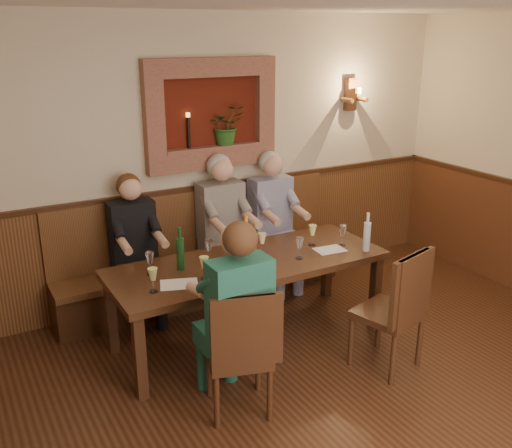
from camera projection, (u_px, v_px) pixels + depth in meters
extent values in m
cube|color=beige|center=(192.00, 161.00, 5.61)|extent=(6.00, 0.04, 2.80)
cube|color=#4E2616|center=(196.00, 242.00, 5.87)|extent=(6.00, 0.04, 1.10)
cube|color=#381E0F|center=(194.00, 188.00, 5.68)|extent=(6.02, 0.06, 0.05)
cube|color=#50150B|center=(210.00, 114.00, 5.55)|extent=(1.00, 0.02, 0.70)
cube|color=#905F49|center=(211.00, 67.00, 5.37)|extent=(1.36, 0.12, 0.18)
cube|color=#905F49|center=(213.00, 159.00, 5.65)|extent=(1.36, 0.12, 0.18)
cube|color=#905F49|center=(154.00, 119.00, 5.23)|extent=(0.18, 0.12, 0.70)
cube|color=#905F49|center=(264.00, 110.00, 5.79)|extent=(0.18, 0.12, 0.70)
cube|color=#905F49|center=(213.00, 148.00, 5.62)|extent=(1.00, 0.14, 0.04)
imported|color=#25541C|center=(226.00, 125.00, 5.62)|extent=(0.35, 0.30, 0.39)
cylinder|color=black|center=(189.00, 133.00, 5.44)|extent=(0.03, 0.03, 0.30)
cylinder|color=#FFBF59|center=(188.00, 115.00, 5.39)|extent=(0.04, 0.04, 0.04)
cube|color=#4E2616|center=(351.00, 94.00, 6.28)|extent=(0.12, 0.08, 0.35)
cylinder|color=#4E2616|center=(347.00, 100.00, 6.19)|extent=(0.05, 0.18, 0.05)
cylinder|color=#4E2616|center=(361.00, 99.00, 6.29)|extent=(0.05, 0.18, 0.05)
cylinder|color=#FFBF59|center=(358.00, 91.00, 6.16)|extent=(0.06, 0.06, 0.06)
cube|color=#341B0F|center=(249.00, 264.00, 4.88)|extent=(2.40, 0.90, 0.06)
cube|color=#341B0F|center=(140.00, 357.00, 4.17)|extent=(0.08, 0.08, 0.69)
cube|color=#341B0F|center=(375.00, 292.00, 5.22)|extent=(0.08, 0.08, 0.69)
cube|color=#341B0F|center=(111.00, 316.00, 4.78)|extent=(0.08, 0.08, 0.69)
cube|color=#341B0F|center=(327.00, 265.00, 5.83)|extent=(0.08, 0.08, 0.69)
cube|color=#381E0F|center=(206.00, 281.00, 5.80)|extent=(3.00, 0.40, 0.40)
cube|color=#4E2616|center=(205.00, 261.00, 5.73)|extent=(3.00, 0.45, 0.06)
cube|color=#4E2616|center=(196.00, 222.00, 5.77)|extent=(3.00, 0.06, 0.66)
cube|color=#341B0F|center=(238.00, 383.00, 4.11)|extent=(0.52, 0.52, 0.41)
cube|color=#341B0F|center=(238.00, 355.00, 4.03)|extent=(0.55, 0.55, 0.05)
cube|color=#341B0F|center=(243.00, 333.00, 3.76)|extent=(0.43, 0.17, 0.52)
cube|color=#341B0F|center=(385.00, 341.00, 4.64)|extent=(0.54, 0.54, 0.44)
cube|color=#341B0F|center=(388.00, 314.00, 4.56)|extent=(0.56, 0.56, 0.05)
cube|color=#341B0F|center=(414.00, 288.00, 4.32)|extent=(0.46, 0.16, 0.55)
cube|color=black|center=(142.00, 300.00, 5.33)|extent=(0.41, 0.43, 0.45)
cube|color=black|center=(132.00, 229.00, 5.26)|extent=(0.41, 0.22, 0.54)
sphere|color=#D8A384|center=(130.00, 189.00, 5.10)|extent=(0.21, 0.21, 0.21)
sphere|color=#4C2D19|center=(128.00, 186.00, 5.14)|extent=(0.23, 0.23, 0.23)
cube|color=#605A58|center=(230.00, 280.00, 5.75)|extent=(0.45, 0.47, 0.45)
cube|color=#605A58|center=(220.00, 211.00, 5.68)|extent=(0.45, 0.23, 0.59)
sphere|color=#D8A384|center=(222.00, 170.00, 5.50)|extent=(0.22, 0.22, 0.22)
sphere|color=#B2B2B2|center=(219.00, 166.00, 5.54)|extent=(0.24, 0.24, 0.24)
cube|color=navy|center=(278.00, 269.00, 6.02)|extent=(0.43, 0.46, 0.45)
cube|color=navy|center=(270.00, 204.00, 5.95)|extent=(0.43, 0.23, 0.57)
sphere|color=#D8A384|center=(273.00, 165.00, 5.78)|extent=(0.22, 0.22, 0.22)
sphere|color=#B2B2B2|center=(270.00, 162.00, 5.82)|extent=(0.24, 0.24, 0.24)
cube|color=navy|center=(230.00, 372.00, 4.21)|extent=(0.43, 0.45, 0.45)
cube|color=navy|center=(240.00, 299.00, 3.85)|extent=(0.43, 0.23, 0.56)
sphere|color=#D8A384|center=(236.00, 239.00, 3.75)|extent=(0.22, 0.22, 0.22)
sphere|color=#4C2D19|center=(240.00, 239.00, 3.70)|extent=(0.24, 0.24, 0.24)
cylinder|color=red|center=(243.00, 248.00, 4.79)|extent=(0.27, 0.27, 0.26)
cylinder|color=#19471E|center=(246.00, 243.00, 4.85)|extent=(0.08, 0.08, 0.30)
cylinder|color=orange|center=(246.00, 221.00, 4.78)|extent=(0.03, 0.03, 0.09)
cylinder|color=#19471E|center=(180.00, 254.00, 4.65)|extent=(0.07, 0.07, 0.27)
cylinder|color=#19471E|center=(179.00, 233.00, 4.59)|extent=(0.03, 0.03, 0.09)
cylinder|color=silver|center=(367.00, 237.00, 5.05)|extent=(0.07, 0.07, 0.26)
cylinder|color=silver|center=(368.00, 218.00, 5.00)|extent=(0.03, 0.03, 0.09)
cube|color=white|center=(179.00, 284.00, 4.42)|extent=(0.34, 0.29, 0.00)
cube|color=white|center=(250.00, 265.00, 4.78)|extent=(0.34, 0.27, 0.00)
cube|color=white|center=(330.00, 250.00, 5.11)|extent=(0.28, 0.22, 0.00)
cube|color=white|center=(234.00, 279.00, 4.51)|extent=(0.28, 0.23, 0.00)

